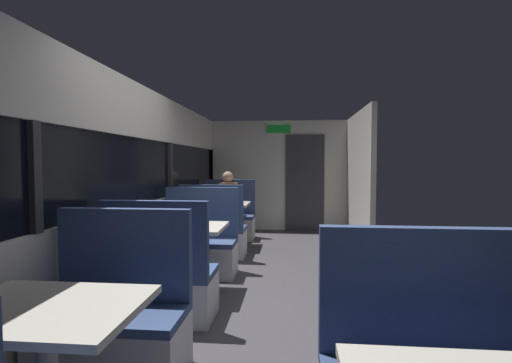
{
  "coord_description": "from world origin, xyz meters",
  "views": [
    {
      "loc": [
        0.28,
        -3.75,
        1.42
      ],
      "look_at": [
        -0.4,
        3.39,
        1.06
      ],
      "focal_mm": 26.43,
      "sensor_mm": 36.0,
      "label": 1
    }
  ],
  "objects_px": {
    "bench_mid_window_facing_entry": "(199,249)",
    "dining_table_far_window": "(222,209)",
    "bench_far_window_facing_end": "(214,235)",
    "seated_passenger": "(228,210)",
    "dining_table_mid_window": "(183,235)",
    "bench_far_window_facing_entry": "(229,221)",
    "bench_near_window_facing_entry": "(115,326)",
    "bench_mid_window_facing_end": "(161,284)",
    "dining_table_near_window": "(45,326)",
    "coffee_cup_primary": "(229,200)",
    "coffee_cup_secondary": "(170,222)"
  },
  "relations": [
    {
      "from": "bench_mid_window_facing_entry",
      "to": "seated_passenger",
      "type": "height_order",
      "value": "seated_passenger"
    },
    {
      "from": "bench_far_window_facing_entry",
      "to": "bench_mid_window_facing_entry",
      "type": "bearing_deg",
      "value": -90.0
    },
    {
      "from": "dining_table_near_window",
      "to": "bench_far_window_facing_entry",
      "type": "bearing_deg",
      "value": 90.0
    },
    {
      "from": "bench_far_window_facing_end",
      "to": "bench_mid_window_facing_entry",
      "type": "bearing_deg",
      "value": -90.0
    },
    {
      "from": "bench_near_window_facing_entry",
      "to": "bench_far_window_facing_entry",
      "type": "height_order",
      "value": "same"
    },
    {
      "from": "dining_table_far_window",
      "to": "dining_table_mid_window",
      "type": "bearing_deg",
      "value": -90.0
    },
    {
      "from": "bench_mid_window_facing_entry",
      "to": "bench_far_window_facing_end",
      "type": "distance_m",
      "value": 0.89
    },
    {
      "from": "bench_far_window_facing_end",
      "to": "seated_passenger",
      "type": "xyz_separation_m",
      "value": [
        0.0,
        1.33,
        0.21
      ]
    },
    {
      "from": "bench_mid_window_facing_end",
      "to": "coffee_cup_secondary",
      "type": "xyz_separation_m",
      "value": [
        -0.12,
        0.63,
        0.46
      ]
    },
    {
      "from": "bench_mid_window_facing_end",
      "to": "coffee_cup_primary",
      "type": "distance_m",
      "value": 3.05
    },
    {
      "from": "bench_mid_window_facing_end",
      "to": "bench_far_window_facing_end",
      "type": "relative_size",
      "value": 1.0
    },
    {
      "from": "bench_mid_window_facing_end",
      "to": "dining_table_far_window",
      "type": "distance_m",
      "value": 3.01
    },
    {
      "from": "bench_near_window_facing_entry",
      "to": "bench_far_window_facing_end",
      "type": "relative_size",
      "value": 1.0
    },
    {
      "from": "bench_mid_window_facing_entry",
      "to": "dining_table_far_window",
      "type": "xyz_separation_m",
      "value": [
        0.0,
        1.59,
        0.31
      ]
    },
    {
      "from": "bench_mid_window_facing_entry",
      "to": "coffee_cup_primary",
      "type": "xyz_separation_m",
      "value": [
        0.11,
        1.62,
        0.46
      ]
    },
    {
      "from": "dining_table_far_window",
      "to": "bench_far_window_facing_entry",
      "type": "xyz_separation_m",
      "value": [
        0.0,
        0.7,
        -0.31
      ]
    },
    {
      "from": "seated_passenger",
      "to": "coffee_cup_secondary",
      "type": "xyz_separation_m",
      "value": [
        -0.12,
        -2.99,
        0.25
      ]
    },
    {
      "from": "bench_far_window_facing_end",
      "to": "seated_passenger",
      "type": "distance_m",
      "value": 1.34
    },
    {
      "from": "bench_near_window_facing_entry",
      "to": "bench_mid_window_facing_end",
      "type": "bearing_deg",
      "value": 90.0
    },
    {
      "from": "bench_mid_window_facing_end",
      "to": "coffee_cup_primary",
      "type": "height_order",
      "value": "bench_mid_window_facing_end"
    },
    {
      "from": "dining_table_mid_window",
      "to": "bench_mid_window_facing_entry",
      "type": "relative_size",
      "value": 0.82
    },
    {
      "from": "dining_table_mid_window",
      "to": "bench_far_window_facing_end",
      "type": "xyz_separation_m",
      "value": [
        0.0,
        1.59,
        -0.31
      ]
    },
    {
      "from": "dining_table_near_window",
      "to": "bench_far_window_facing_end",
      "type": "bearing_deg",
      "value": 90.0
    },
    {
      "from": "bench_far_window_facing_entry",
      "to": "coffee_cup_primary",
      "type": "xyz_separation_m",
      "value": [
        0.11,
        -0.68,
        0.46
      ]
    },
    {
      "from": "dining_table_mid_window",
      "to": "bench_mid_window_facing_end",
      "type": "height_order",
      "value": "bench_mid_window_facing_end"
    },
    {
      "from": "dining_table_far_window",
      "to": "bench_far_window_facing_end",
      "type": "distance_m",
      "value": 0.77
    },
    {
      "from": "bench_near_window_facing_entry",
      "to": "coffee_cup_primary",
      "type": "distance_m",
      "value": 3.94
    },
    {
      "from": "dining_table_near_window",
      "to": "bench_mid_window_facing_entry",
      "type": "xyz_separation_m",
      "value": [
        0.0,
        2.99,
        -0.31
      ]
    },
    {
      "from": "bench_mid_window_facing_entry",
      "to": "coffee_cup_secondary",
      "type": "height_order",
      "value": "bench_mid_window_facing_entry"
    },
    {
      "from": "coffee_cup_primary",
      "to": "seated_passenger",
      "type": "bearing_deg",
      "value": 100.1
    },
    {
      "from": "dining_table_near_window",
      "to": "coffee_cup_secondary",
      "type": "relative_size",
      "value": 10.0
    },
    {
      "from": "dining_table_near_window",
      "to": "bench_mid_window_facing_end",
      "type": "xyz_separation_m",
      "value": [
        0.0,
        1.59,
        -0.31
      ]
    },
    {
      "from": "bench_near_window_facing_entry",
      "to": "dining_table_mid_window",
      "type": "xyz_separation_m",
      "value": [
        0.0,
        1.59,
        0.31
      ]
    },
    {
      "from": "bench_far_window_facing_end",
      "to": "seated_passenger",
      "type": "height_order",
      "value": "seated_passenger"
    },
    {
      "from": "bench_far_window_facing_entry",
      "to": "coffee_cup_secondary",
      "type": "relative_size",
      "value": 12.22
    },
    {
      "from": "dining_table_mid_window",
      "to": "bench_mid_window_facing_entry",
      "type": "height_order",
      "value": "bench_mid_window_facing_entry"
    },
    {
      "from": "bench_mid_window_facing_entry",
      "to": "dining_table_mid_window",
      "type": "bearing_deg",
      "value": -90.0
    },
    {
      "from": "dining_table_mid_window",
      "to": "seated_passenger",
      "type": "bearing_deg",
      "value": 90.0
    },
    {
      "from": "dining_table_far_window",
      "to": "bench_far_window_facing_entry",
      "type": "height_order",
      "value": "bench_far_window_facing_entry"
    },
    {
      "from": "coffee_cup_secondary",
      "to": "bench_far_window_facing_entry",
      "type": "bearing_deg",
      "value": 87.68
    },
    {
      "from": "dining_table_near_window",
      "to": "coffee_cup_secondary",
      "type": "bearing_deg",
      "value": 93.19
    },
    {
      "from": "dining_table_mid_window",
      "to": "dining_table_far_window",
      "type": "height_order",
      "value": "same"
    },
    {
      "from": "coffee_cup_secondary",
      "to": "bench_near_window_facing_entry",
      "type": "bearing_deg",
      "value": -85.35
    },
    {
      "from": "bench_mid_window_facing_end",
      "to": "bench_far_window_facing_entry",
      "type": "bearing_deg",
      "value": 90.0
    },
    {
      "from": "dining_table_near_window",
      "to": "bench_near_window_facing_entry",
      "type": "xyz_separation_m",
      "value": [
        0.0,
        0.7,
        -0.31
      ]
    },
    {
      "from": "bench_mid_window_facing_entry",
      "to": "bench_far_window_facing_entry",
      "type": "height_order",
      "value": "same"
    },
    {
      "from": "bench_far_window_facing_end",
      "to": "dining_table_mid_window",
      "type": "bearing_deg",
      "value": -90.0
    },
    {
      "from": "coffee_cup_primary",
      "to": "bench_far_window_facing_entry",
      "type": "bearing_deg",
      "value": 99.04
    },
    {
      "from": "dining_table_mid_window",
      "to": "coffee_cup_secondary",
      "type": "bearing_deg",
      "value": -151.36
    },
    {
      "from": "dining_table_mid_window",
      "to": "bench_far_window_facing_end",
      "type": "distance_m",
      "value": 1.62
    }
  ]
}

